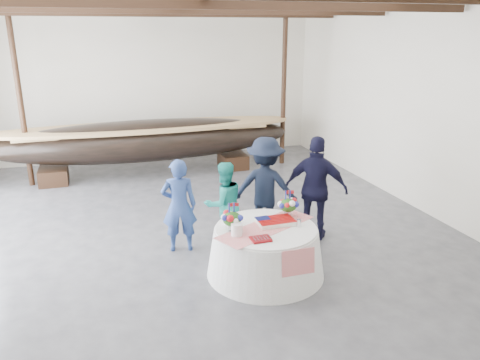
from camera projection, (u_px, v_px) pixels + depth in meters
name	position (u px, v px, depth m)	size (l,w,h in m)	color
floor	(198.00, 229.00, 9.47)	(10.00, 12.00, 0.01)	#3D3D42
wall_back	(153.00, 85.00, 14.22)	(10.00, 0.02, 4.50)	silver
wall_front	(372.00, 267.00, 3.33)	(10.00, 0.02, 4.50)	silver
wall_right	(419.00, 107.00, 10.20)	(0.02, 12.00, 4.50)	silver
pavilion_structure	(184.00, 22.00, 8.89)	(9.80, 11.76, 4.50)	black
longboat_display	(146.00, 140.00, 12.73)	(8.19, 1.64, 1.54)	black
banquet_table	(266.00, 251.00, 7.65)	(1.93, 1.93, 0.83)	silver
tabletop_items	(261.00, 216.00, 7.59)	(1.84, 1.28, 0.40)	red
guest_woman_blue	(179.00, 206.00, 8.35)	(0.63, 0.41, 1.72)	navy
guest_woman_teal	(224.00, 204.00, 8.64)	(0.77, 0.60, 1.59)	teal
guest_man_left	(265.00, 188.00, 8.92)	(1.27, 0.73, 1.97)	black
guest_man_right	(316.00, 189.00, 8.80)	(1.18, 0.49, 2.01)	black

